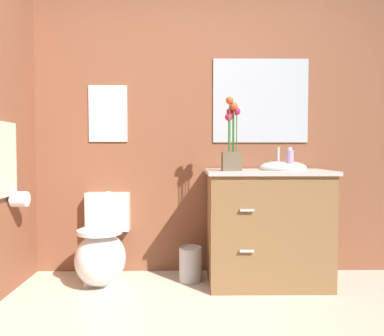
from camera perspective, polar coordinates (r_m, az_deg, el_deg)
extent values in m
cube|color=brown|center=(3.20, 3.25, 6.59)|extent=(4.04, 0.05, 2.50)
ellipsoid|color=white|center=(3.03, -13.77, -13.29)|extent=(0.38, 0.48, 0.40)
cube|color=white|center=(3.11, -13.54, -15.00)|extent=(0.22, 0.26, 0.18)
cube|color=white|center=(3.23, -12.68, -6.48)|extent=(0.36, 0.13, 0.32)
cylinder|color=white|center=(2.96, -13.91, -9.39)|extent=(0.34, 0.34, 0.03)
cylinder|color=#B7B7BC|center=(3.21, -12.71, -3.66)|extent=(0.04, 0.04, 0.02)
cube|color=brown|center=(2.98, 11.38, -9.07)|extent=(0.90, 0.52, 0.85)
cube|color=#BCB7B2|center=(2.93, 11.45, -0.60)|extent=(0.94, 0.56, 0.03)
ellipsoid|color=white|center=(2.96, 13.73, 0.08)|extent=(0.36, 0.26, 0.10)
cylinder|color=#B7B7BC|center=(3.11, 13.01, 1.49)|extent=(0.02, 0.02, 0.18)
cube|color=#B7B7BC|center=(2.65, 8.39, -6.39)|extent=(0.10, 0.02, 0.02)
cube|color=#B7B7BC|center=(2.71, 8.35, -12.44)|extent=(0.10, 0.02, 0.02)
cube|color=brown|center=(2.79, 6.05, 1.03)|extent=(0.14, 0.14, 0.14)
cylinder|color=#386B2D|center=(2.80, 6.83, 5.54)|extent=(0.01, 0.01, 0.30)
sphere|color=#E01E51|center=(2.81, 6.84, 8.59)|extent=(0.06, 0.06, 0.06)
cylinder|color=#386B2D|center=(2.82, 6.26, 5.80)|extent=(0.01, 0.01, 0.33)
sphere|color=#EA4C23|center=(2.84, 6.27, 9.11)|extent=(0.06, 0.06, 0.06)
cylinder|color=#386B2D|center=(2.81, 5.83, 5.52)|extent=(0.01, 0.01, 0.30)
sphere|color=#E01E51|center=(2.83, 5.84, 8.55)|extent=(0.06, 0.06, 0.06)
cylinder|color=#386B2D|center=(2.79, 5.61, 5.12)|extent=(0.01, 0.01, 0.26)
sphere|color=#E01E51|center=(2.80, 5.62, 7.75)|extent=(0.06, 0.06, 0.06)
cylinder|color=#386B2D|center=(2.77, 5.74, 6.37)|extent=(0.01, 0.01, 0.38)
sphere|color=#EA4C23|center=(2.79, 5.76, 10.23)|extent=(0.06, 0.06, 0.06)
cylinder|color=#386B2D|center=(2.77, 6.41, 5.93)|extent=(0.01, 0.01, 0.33)
sphere|color=#EA4C23|center=(2.79, 6.43, 9.36)|extent=(0.06, 0.06, 0.06)
cylinder|color=#B28CBF|center=(2.88, 14.69, 1.11)|extent=(0.06, 0.06, 0.15)
cylinder|color=silver|center=(2.88, 14.71, 2.85)|extent=(0.03, 0.03, 0.02)
cylinder|color=#B7B7BC|center=(3.04, -0.21, -14.56)|extent=(0.18, 0.18, 0.26)
torus|color=#B7B7BC|center=(3.00, -0.21, -12.09)|extent=(0.18, 0.18, 0.01)
cube|color=silver|center=(3.24, -12.71, 8.10)|extent=(0.32, 0.01, 0.47)
cube|color=#B2BCC6|center=(3.24, 10.43, 10.06)|extent=(0.80, 0.01, 0.70)
cube|color=beige|center=(2.89, -26.66, 1.18)|extent=(0.03, 0.28, 0.52)
cylinder|color=white|center=(2.97, -24.82, -4.32)|extent=(0.11, 0.11, 0.11)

